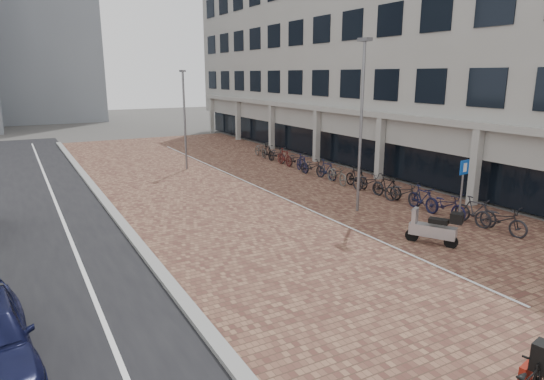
{
  "coord_description": "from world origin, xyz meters",
  "views": [
    {
      "loc": [
        -8.35,
        -9.13,
        5.55
      ],
      "look_at": [
        0.0,
        6.0,
        1.3
      ],
      "focal_mm": 31.21,
      "sensor_mm": 36.0,
      "label": 1
    }
  ],
  "objects": [
    {
      "name": "scooter_front",
      "position": [
        3.5,
        1.32,
        0.61
      ],
      "size": [
        1.36,
        1.82,
        1.22
      ],
      "primitive_type": null,
      "rotation": [
        0.0,
        0.0,
        0.51
      ],
      "color": "#AAAAAF",
      "rests_on": "ground"
    },
    {
      "name": "plaza_brick",
      "position": [
        2.0,
        12.0,
        0.01
      ],
      "size": [
        14.5,
        42.0,
        0.04
      ],
      "primitive_type": "cube",
      "color": "brown",
      "rests_on": "ground"
    },
    {
      "name": "lamp_far",
      "position": [
        0.58,
        17.59,
        2.86
      ],
      "size": [
        0.12,
        0.12,
        5.72
      ],
      "primitive_type": "cylinder",
      "color": "slate",
      "rests_on": "ground"
    },
    {
      "name": "street_asphalt",
      "position": [
        -9.0,
        12.0,
        0.01
      ],
      "size": [
        8.0,
        50.0,
        0.03
      ],
      "primitive_type": "cube",
      "color": "black",
      "rests_on": "ground"
    },
    {
      "name": "lamp_near",
      "position": [
        3.85,
        5.65,
        3.41
      ],
      "size": [
        0.12,
        0.12,
        6.83
      ],
      "primitive_type": "cylinder",
      "color": "slate",
      "rests_on": "ground"
    },
    {
      "name": "parking_sign",
      "position": [
        5.92,
        2.26,
        1.7
      ],
      "size": [
        0.52,
        0.12,
        2.52
      ],
      "rotation": [
        0.0,
        0.0,
        0.15
      ],
      "color": "slate",
      "rests_on": "ground"
    },
    {
      "name": "curb",
      "position": [
        -5.1,
        12.0,
        0.07
      ],
      "size": [
        0.35,
        42.0,
        0.14
      ],
      "primitive_type": "cube",
      "color": "gray",
      "rests_on": "ground"
    },
    {
      "name": "ground",
      "position": [
        0.0,
        0.0,
        0.0
      ],
      "size": [
        140.0,
        140.0,
        0.0
      ],
      "primitive_type": "plane",
      "color": "#474442",
      "rests_on": "ground"
    },
    {
      "name": "office_building",
      "position": [
        12.97,
        16.0,
        8.44
      ],
      "size": [
        8.4,
        40.0,
        15.0
      ],
      "color": "#A2A29D",
      "rests_on": "ground"
    },
    {
      "name": "parking_line",
      "position": [
        2.2,
        12.0,
        0.04
      ],
      "size": [
        0.1,
        30.0,
        0.0
      ],
      "primitive_type": "cube",
      "color": "white",
      "rests_on": "plaza_brick"
    },
    {
      "name": "bike_row",
      "position": [
        6.38,
        10.2,
        0.52
      ],
      "size": [
        1.32,
        20.44,
        1.05
      ],
      "color": "black",
      "rests_on": "ground"
    },
    {
      "name": "lane_line",
      "position": [
        -7.0,
        12.0,
        0.02
      ],
      "size": [
        0.12,
        44.0,
        0.0
      ],
      "primitive_type": "cube",
      "color": "white",
      "rests_on": "street_asphalt"
    }
  ]
}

